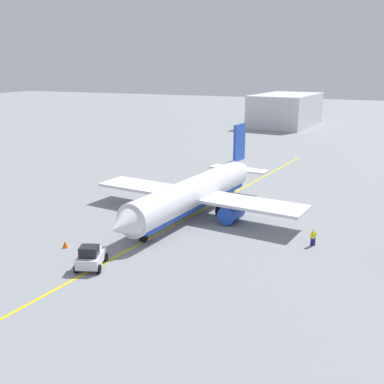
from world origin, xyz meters
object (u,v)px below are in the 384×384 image
airplane (194,194)px  refueling_worker (313,238)px  pushback_tug (91,257)px  safety_cone_nose (65,244)px

airplane → refueling_worker: 15.80m
pushback_tug → refueling_worker: 22.17m
airplane → safety_cone_nose: bearing=-28.8°
airplane → pushback_tug: (17.64, -2.99, -1.66)m
pushback_tug → safety_cone_nose: pushback_tug is taller
pushback_tug → refueling_worker: size_ratio=2.37×
refueling_worker → pushback_tug: bearing=-54.2°
airplane → refueling_worker: size_ratio=18.30×
pushback_tug → safety_cone_nose: 5.92m
safety_cone_nose → refueling_worker: bearing=113.5°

